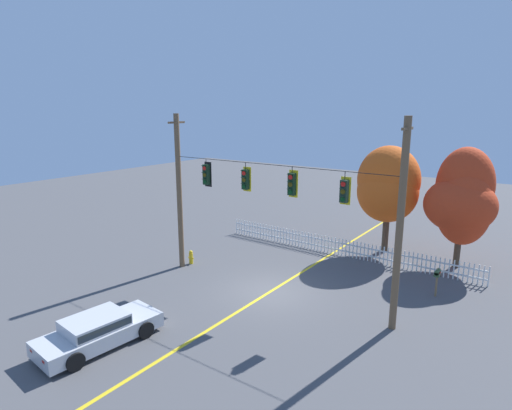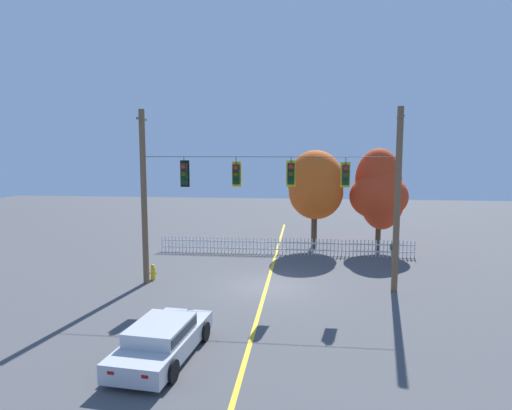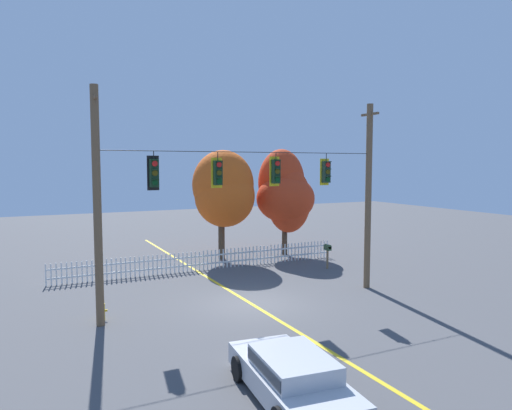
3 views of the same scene
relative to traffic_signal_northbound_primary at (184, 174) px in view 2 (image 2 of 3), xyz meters
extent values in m
plane|color=#4C4C4F|center=(3.83, -0.01, -5.25)|extent=(80.00, 80.00, 0.00)
cube|color=gold|center=(3.83, -0.01, -5.24)|extent=(0.16, 36.00, 0.01)
cylinder|color=brown|center=(-1.95, -0.01, -1.15)|extent=(0.28, 0.28, 8.20)
cylinder|color=brown|center=(9.60, -0.01, -1.15)|extent=(0.28, 0.28, 8.20)
cube|color=brown|center=(-1.95, -0.01, 2.50)|extent=(0.10, 1.10, 0.10)
cube|color=brown|center=(9.60, -0.01, 2.50)|extent=(0.10, 1.10, 0.10)
cylinder|color=black|center=(3.83, -0.01, 0.78)|extent=(11.36, 0.02, 0.02)
cylinder|color=black|center=(0.00, -0.01, 0.64)|extent=(0.03, 0.03, 0.28)
cube|color=black|center=(0.00, 0.12, 0.00)|extent=(0.43, 0.02, 1.24)
cube|color=black|center=(0.00, -0.01, 0.00)|extent=(0.30, 0.24, 1.00)
cylinder|color=red|center=(0.00, -0.14, 0.33)|extent=(0.20, 0.03, 0.20)
cube|color=black|center=(0.00, -0.19, 0.44)|extent=(0.22, 0.12, 0.06)
cylinder|color=#463B09|center=(0.00, -0.14, 0.00)|extent=(0.20, 0.03, 0.20)
cube|color=black|center=(0.00, -0.19, 0.11)|extent=(0.22, 0.12, 0.06)
cylinder|color=#073513|center=(0.00, -0.14, -0.34)|extent=(0.20, 0.03, 0.20)
cube|color=black|center=(0.00, -0.19, -0.22)|extent=(0.22, 0.12, 0.06)
cylinder|color=black|center=(2.43, -0.01, 0.61)|extent=(0.03, 0.03, 0.33)
cube|color=yellow|center=(2.43, 0.12, -0.01)|extent=(0.43, 0.02, 1.14)
cube|color=black|center=(2.43, -0.01, -0.01)|extent=(0.30, 0.24, 0.92)
cylinder|color=red|center=(2.43, -0.14, 0.29)|extent=(0.20, 0.03, 0.20)
cube|color=black|center=(2.43, -0.19, 0.41)|extent=(0.22, 0.12, 0.06)
cylinder|color=#463B09|center=(2.43, -0.14, -0.01)|extent=(0.20, 0.03, 0.20)
cube|color=black|center=(2.43, -0.19, 0.10)|extent=(0.22, 0.12, 0.06)
cylinder|color=#073513|center=(2.43, -0.14, -0.32)|extent=(0.20, 0.03, 0.20)
cube|color=black|center=(2.43, -0.19, -0.21)|extent=(0.22, 0.12, 0.06)
cylinder|color=black|center=(4.92, -0.01, 0.64)|extent=(0.03, 0.03, 0.28)
cube|color=yellow|center=(4.92, 0.12, 0.02)|extent=(0.43, 0.02, 1.19)
cube|color=black|center=(4.92, -0.01, 0.02)|extent=(0.30, 0.24, 0.96)
cylinder|color=red|center=(4.92, -0.14, 0.34)|extent=(0.20, 0.03, 0.20)
cube|color=black|center=(4.92, -0.19, 0.46)|extent=(0.22, 0.12, 0.06)
cylinder|color=#463B09|center=(4.92, -0.14, 0.02)|extent=(0.20, 0.03, 0.20)
cube|color=black|center=(4.92, -0.19, 0.14)|extent=(0.22, 0.12, 0.06)
cylinder|color=#073513|center=(4.92, -0.14, -0.30)|extent=(0.20, 0.03, 0.20)
cube|color=black|center=(4.92, -0.19, -0.18)|extent=(0.22, 0.12, 0.06)
cylinder|color=black|center=(7.33, -0.01, 0.61)|extent=(0.03, 0.03, 0.34)
cube|color=yellow|center=(7.33, 0.12, -0.01)|extent=(0.43, 0.02, 1.13)
cube|color=#1E3323|center=(7.33, -0.01, -0.01)|extent=(0.30, 0.24, 0.91)
cylinder|color=red|center=(7.33, -0.14, 0.29)|extent=(0.20, 0.03, 0.20)
cube|color=#1E3323|center=(7.33, -0.19, 0.40)|extent=(0.22, 0.12, 0.06)
cylinder|color=#463B09|center=(7.33, -0.14, -0.01)|extent=(0.20, 0.03, 0.20)
cube|color=#1E3323|center=(7.33, -0.19, 0.10)|extent=(0.22, 0.12, 0.06)
cylinder|color=#073513|center=(7.33, -0.14, -0.32)|extent=(0.20, 0.03, 0.20)
cube|color=#1E3323|center=(7.33, -0.19, -0.20)|extent=(0.22, 0.12, 0.06)
cube|color=white|center=(-3.39, 6.66, -4.74)|extent=(0.06, 0.04, 1.02)
cube|color=white|center=(-3.17, 6.66, -4.74)|extent=(0.06, 0.04, 1.02)
cube|color=white|center=(-2.94, 6.66, -4.74)|extent=(0.06, 0.04, 1.02)
cube|color=white|center=(-2.72, 6.66, -4.74)|extent=(0.06, 0.04, 1.02)
cube|color=white|center=(-2.49, 6.66, -4.74)|extent=(0.06, 0.04, 1.02)
cube|color=white|center=(-2.27, 6.66, -4.74)|extent=(0.06, 0.04, 1.02)
cube|color=white|center=(-2.05, 6.66, -4.74)|extent=(0.06, 0.04, 1.02)
cube|color=white|center=(-1.82, 6.66, -4.74)|extent=(0.06, 0.04, 1.02)
cube|color=white|center=(-1.60, 6.66, -4.74)|extent=(0.06, 0.04, 1.02)
cube|color=white|center=(-1.37, 6.66, -4.74)|extent=(0.06, 0.04, 1.02)
cube|color=white|center=(-1.15, 6.66, -4.74)|extent=(0.06, 0.04, 1.02)
cube|color=white|center=(-0.92, 6.66, -4.74)|extent=(0.06, 0.04, 1.02)
cube|color=white|center=(-0.70, 6.66, -4.74)|extent=(0.06, 0.04, 1.02)
cube|color=white|center=(-0.48, 6.66, -4.74)|extent=(0.06, 0.04, 1.02)
cube|color=white|center=(-0.25, 6.66, -4.74)|extent=(0.06, 0.04, 1.02)
cube|color=white|center=(-0.03, 6.66, -4.74)|extent=(0.06, 0.04, 1.02)
cube|color=white|center=(0.20, 6.66, -4.74)|extent=(0.06, 0.04, 1.02)
cube|color=white|center=(0.42, 6.66, -4.74)|extent=(0.06, 0.04, 1.02)
cube|color=white|center=(0.64, 6.66, -4.74)|extent=(0.06, 0.04, 1.02)
cube|color=white|center=(0.87, 6.66, -4.74)|extent=(0.06, 0.04, 1.02)
cube|color=white|center=(1.09, 6.66, -4.74)|extent=(0.06, 0.04, 1.02)
cube|color=white|center=(1.32, 6.66, -4.74)|extent=(0.06, 0.04, 1.02)
cube|color=white|center=(1.54, 6.66, -4.74)|extent=(0.06, 0.04, 1.02)
cube|color=white|center=(1.77, 6.66, -4.74)|extent=(0.06, 0.04, 1.02)
cube|color=white|center=(1.99, 6.66, -4.74)|extent=(0.06, 0.04, 1.02)
cube|color=white|center=(2.21, 6.66, -4.74)|extent=(0.06, 0.04, 1.02)
cube|color=white|center=(2.44, 6.66, -4.74)|extent=(0.06, 0.04, 1.02)
cube|color=white|center=(2.66, 6.66, -4.74)|extent=(0.06, 0.04, 1.02)
cube|color=white|center=(2.89, 6.66, -4.74)|extent=(0.06, 0.04, 1.02)
cube|color=white|center=(3.11, 6.66, -4.74)|extent=(0.06, 0.04, 1.02)
cube|color=white|center=(3.34, 6.66, -4.74)|extent=(0.06, 0.04, 1.02)
cube|color=white|center=(3.56, 6.66, -4.74)|extent=(0.06, 0.04, 1.02)
cube|color=white|center=(3.78, 6.66, -4.74)|extent=(0.06, 0.04, 1.02)
cube|color=white|center=(4.01, 6.66, -4.74)|extent=(0.06, 0.04, 1.02)
cube|color=white|center=(4.23, 6.66, -4.74)|extent=(0.06, 0.04, 1.02)
cube|color=white|center=(4.46, 6.66, -4.74)|extent=(0.06, 0.04, 1.02)
cube|color=white|center=(4.68, 6.66, -4.74)|extent=(0.06, 0.04, 1.02)
cube|color=white|center=(4.91, 6.66, -4.74)|extent=(0.06, 0.04, 1.02)
cube|color=white|center=(5.13, 6.66, -4.74)|extent=(0.06, 0.04, 1.02)
cube|color=white|center=(5.35, 6.66, -4.74)|extent=(0.06, 0.04, 1.02)
cube|color=white|center=(5.58, 6.66, -4.74)|extent=(0.06, 0.04, 1.02)
cube|color=white|center=(5.80, 6.66, -4.74)|extent=(0.06, 0.04, 1.02)
cube|color=white|center=(6.03, 6.66, -4.74)|extent=(0.06, 0.04, 1.02)
cube|color=white|center=(6.25, 6.66, -4.74)|extent=(0.06, 0.04, 1.02)
cube|color=white|center=(6.47, 6.66, -4.74)|extent=(0.06, 0.04, 1.02)
cube|color=white|center=(6.70, 6.66, -4.74)|extent=(0.06, 0.04, 1.02)
cube|color=white|center=(6.92, 6.66, -4.74)|extent=(0.06, 0.04, 1.02)
cube|color=white|center=(7.15, 6.66, -4.74)|extent=(0.06, 0.04, 1.02)
cube|color=white|center=(7.37, 6.66, -4.74)|extent=(0.06, 0.04, 1.02)
cube|color=white|center=(7.60, 6.66, -4.74)|extent=(0.06, 0.04, 1.02)
cube|color=white|center=(7.82, 6.66, -4.74)|extent=(0.06, 0.04, 1.02)
cube|color=white|center=(8.04, 6.66, -4.74)|extent=(0.06, 0.04, 1.02)
cube|color=white|center=(8.27, 6.66, -4.74)|extent=(0.06, 0.04, 1.02)
cube|color=white|center=(8.49, 6.66, -4.74)|extent=(0.06, 0.04, 1.02)
cube|color=white|center=(8.72, 6.66, -4.74)|extent=(0.06, 0.04, 1.02)
cube|color=white|center=(8.94, 6.66, -4.74)|extent=(0.06, 0.04, 1.02)
cube|color=white|center=(9.17, 6.66, -4.74)|extent=(0.06, 0.04, 1.02)
cube|color=white|center=(9.39, 6.66, -4.74)|extent=(0.06, 0.04, 1.02)
cube|color=white|center=(9.61, 6.66, -4.74)|extent=(0.06, 0.04, 1.02)
cube|color=white|center=(9.84, 6.66, -4.74)|extent=(0.06, 0.04, 1.02)
cube|color=white|center=(10.06, 6.66, -4.74)|extent=(0.06, 0.04, 1.02)
cube|color=white|center=(10.29, 6.66, -4.74)|extent=(0.06, 0.04, 1.02)
cube|color=white|center=(10.51, 6.66, -4.74)|extent=(0.06, 0.04, 1.02)
cube|color=white|center=(10.74, 6.66, -4.74)|extent=(0.06, 0.04, 1.02)
cube|color=white|center=(10.96, 6.66, -4.74)|extent=(0.06, 0.04, 1.02)
cube|color=white|center=(11.18, 6.66, -4.74)|extent=(0.06, 0.04, 1.02)
cube|color=white|center=(11.41, 6.66, -4.74)|extent=(0.06, 0.04, 1.02)
cube|color=white|center=(11.63, 6.66, -4.74)|extent=(0.06, 0.04, 1.02)
cube|color=white|center=(11.86, 6.66, -4.74)|extent=(0.06, 0.04, 1.02)
cube|color=white|center=(12.08, 6.66, -4.74)|extent=(0.06, 0.04, 1.02)
cube|color=white|center=(4.34, 6.69, -4.94)|extent=(15.47, 0.03, 0.08)
cube|color=white|center=(4.34, 6.69, -4.51)|extent=(15.47, 0.03, 0.08)
cylinder|color=#473828|center=(6.19, 8.95, -3.84)|extent=(0.37, 0.37, 2.82)
ellipsoid|color=#DB5619|center=(6.26, 8.57, -1.50)|extent=(3.49, 3.35, 3.58)
ellipsoid|color=#DB5619|center=(6.22, 8.72, -0.86)|extent=(3.58, 3.34, 3.98)
cylinder|color=#473828|center=(10.26, 8.62, -4.14)|extent=(0.33, 0.33, 2.22)
ellipsoid|color=red|center=(10.38, 8.34, -1.87)|extent=(2.75, 2.51, 3.98)
ellipsoid|color=red|center=(10.17, 8.38, -1.76)|extent=(3.62, 3.31, 2.92)
ellipsoid|color=red|center=(10.22, 9.00, -0.81)|extent=(2.91, 2.76, 4.13)
cube|color=#B7BABF|center=(1.31, -7.40, -4.80)|extent=(2.17, 4.55, 0.55)
cube|color=#B7BABF|center=(1.30, -7.55, -4.31)|extent=(1.73, 2.25, 0.42)
cube|color=#232D38|center=(1.30, -7.55, -4.31)|extent=(1.76, 2.17, 0.27)
cylinder|color=black|center=(0.59, -5.96, -4.93)|extent=(0.24, 0.65, 0.64)
cylinder|color=black|center=(2.31, -6.13, -4.93)|extent=(0.24, 0.65, 0.64)
cylinder|color=black|center=(0.31, -8.67, -4.93)|extent=(0.24, 0.65, 0.64)
cylinder|color=black|center=(2.04, -8.84, -4.93)|extent=(0.24, 0.65, 0.64)
cube|color=white|center=(1.06, -5.19, -4.70)|extent=(0.20, 0.06, 0.10)
cube|color=white|center=(2.00, -5.28, -4.70)|extent=(0.20, 0.06, 0.10)
cube|color=red|center=(0.62, -9.52, -4.70)|extent=(0.20, 0.06, 0.10)
cube|color=red|center=(1.57, -9.62, -4.70)|extent=(0.20, 0.06, 0.10)
cylinder|color=gold|center=(-1.82, 0.56, -4.94)|extent=(0.22, 0.22, 0.61)
sphere|color=gold|center=(-1.82, 0.56, -4.57)|extent=(0.20, 0.20, 0.20)
cylinder|color=gold|center=(-1.97, 0.56, -4.91)|extent=(0.08, 0.08, 0.08)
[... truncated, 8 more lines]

